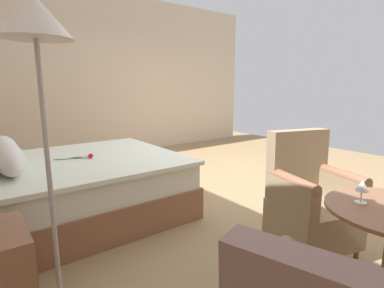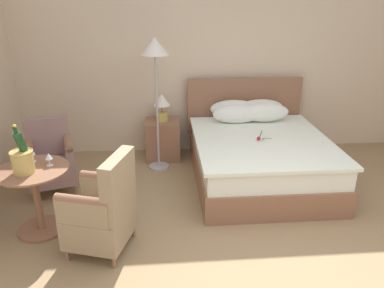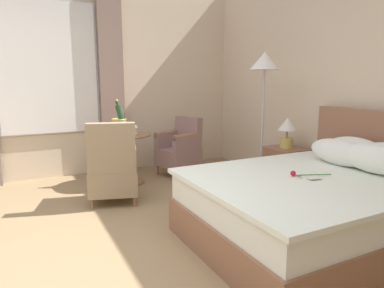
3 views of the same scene
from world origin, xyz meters
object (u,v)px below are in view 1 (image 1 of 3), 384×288
object	(u,v)px
armchair_facing_bed	(309,202)
bed	(68,186)
wine_glass_near_bucket	(362,187)
floor_lamp_brass	(37,48)

from	to	relation	value
armchair_facing_bed	bed	bearing A→B (deg)	37.56
wine_glass_near_bucket	armchair_facing_bed	size ratio (longest dim) A/B	0.13
bed	armchair_facing_bed	size ratio (longest dim) A/B	2.10
floor_lamp_brass	wine_glass_near_bucket	distance (m)	1.86
bed	wine_glass_near_bucket	bearing A→B (deg)	-157.95
wine_glass_near_bucket	armchair_facing_bed	world-z (taller)	armchair_facing_bed
bed	floor_lamp_brass	distance (m)	1.79
armchair_facing_bed	wine_glass_near_bucket	bearing A→B (deg)	142.32
floor_lamp_brass	wine_glass_near_bucket	bearing A→B (deg)	-127.88
armchair_facing_bed	floor_lamp_brass	bearing A→B (deg)	74.36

